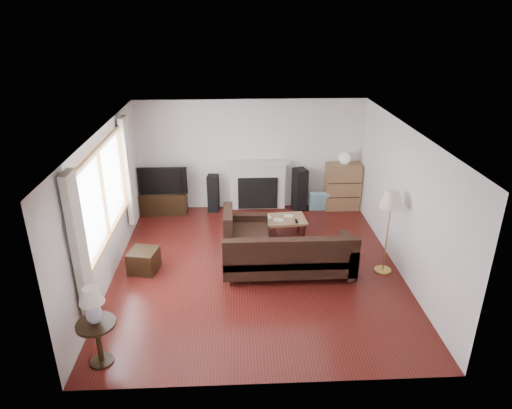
{
  "coord_description": "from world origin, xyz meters",
  "views": [
    {
      "loc": [
        -0.36,
        -7.03,
        4.28
      ],
      "look_at": [
        0.0,
        0.3,
        1.1
      ],
      "focal_mm": 32.0,
      "sensor_mm": 36.0,
      "label": 1
    }
  ],
  "objects_px": {
    "sectional_sofa": "(288,253)",
    "floor_lamp": "(388,232)",
    "side_table": "(99,343)",
    "bookshelf": "(342,187)",
    "coffee_table": "(278,228)",
    "tv_stand": "(164,202)"
  },
  "relations": [
    {
      "from": "side_table",
      "to": "bookshelf",
      "type": "bearing_deg",
      "value": 48.6
    },
    {
      "from": "tv_stand",
      "to": "bookshelf",
      "type": "relative_size",
      "value": 0.94
    },
    {
      "from": "bookshelf",
      "to": "side_table",
      "type": "distance_m",
      "value": 6.4
    },
    {
      "from": "tv_stand",
      "to": "side_table",
      "type": "bearing_deg",
      "value": -92.21
    },
    {
      "from": "sectional_sofa",
      "to": "floor_lamp",
      "type": "bearing_deg",
      "value": -0.45
    },
    {
      "from": "coffee_table",
      "to": "side_table",
      "type": "bearing_deg",
      "value": -132.44
    },
    {
      "from": "bookshelf",
      "to": "side_table",
      "type": "height_order",
      "value": "bookshelf"
    },
    {
      "from": "tv_stand",
      "to": "bookshelf",
      "type": "bearing_deg",
      "value": 0.52
    },
    {
      "from": "floor_lamp",
      "to": "tv_stand",
      "type": "bearing_deg",
      "value": 147.07
    },
    {
      "from": "bookshelf",
      "to": "coffee_table",
      "type": "height_order",
      "value": "bookshelf"
    },
    {
      "from": "floor_lamp",
      "to": "side_table",
      "type": "relative_size",
      "value": 2.42
    },
    {
      "from": "bookshelf",
      "to": "coffee_table",
      "type": "xyz_separation_m",
      "value": [
        -1.6,
        -1.4,
        -0.32
      ]
    },
    {
      "from": "sectional_sofa",
      "to": "side_table",
      "type": "bearing_deg",
      "value": -142.47
    },
    {
      "from": "bookshelf",
      "to": "coffee_table",
      "type": "relative_size",
      "value": 0.98
    },
    {
      "from": "side_table",
      "to": "floor_lamp",
      "type": "bearing_deg",
      "value": 25.13
    },
    {
      "from": "tv_stand",
      "to": "bookshelf",
      "type": "distance_m",
      "value": 4.06
    },
    {
      "from": "sectional_sofa",
      "to": "coffee_table",
      "type": "distance_m",
      "value": 1.35
    },
    {
      "from": "bookshelf",
      "to": "sectional_sofa",
      "type": "height_order",
      "value": "bookshelf"
    },
    {
      "from": "floor_lamp",
      "to": "bookshelf",
      "type": "bearing_deg",
      "value": 92.93
    },
    {
      "from": "coffee_table",
      "to": "floor_lamp",
      "type": "height_order",
      "value": "floor_lamp"
    },
    {
      "from": "floor_lamp",
      "to": "coffee_table",
      "type": "bearing_deg",
      "value": 142.25
    },
    {
      "from": "tv_stand",
      "to": "floor_lamp",
      "type": "xyz_separation_m",
      "value": [
        4.19,
        -2.71,
        0.51
      ]
    }
  ]
}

